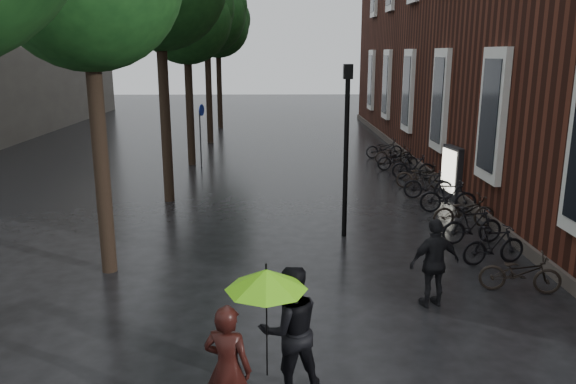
{
  "coord_description": "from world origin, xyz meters",
  "views": [
    {
      "loc": [
        -0.42,
        -4.6,
        4.66
      ],
      "look_at": [
        -0.18,
        7.23,
        1.71
      ],
      "focal_mm": 35.0,
      "sensor_mm": 36.0,
      "label": 1
    }
  ],
  "objects_px": {
    "person_black": "(290,329)",
    "lamp_post": "(346,135)",
    "ad_lightbox": "(452,172)",
    "parked_bicycles": "(428,183)",
    "pedestrian_walking": "(435,263)",
    "person_burgundy": "(228,369)"
  },
  "relations": [
    {
      "from": "person_black",
      "to": "ad_lightbox",
      "type": "xyz_separation_m",
      "value": [
        5.57,
        10.8,
        -0.07
      ]
    },
    {
      "from": "person_black",
      "to": "pedestrian_walking",
      "type": "xyz_separation_m",
      "value": [
        2.76,
        2.67,
        -0.08
      ]
    },
    {
      "from": "person_burgundy",
      "to": "pedestrian_walking",
      "type": "bearing_deg",
      "value": -117.27
    },
    {
      "from": "ad_lightbox",
      "to": "lamp_post",
      "type": "distance_m",
      "value": 5.92
    },
    {
      "from": "pedestrian_walking",
      "to": "parked_bicycles",
      "type": "height_order",
      "value": "pedestrian_walking"
    },
    {
      "from": "ad_lightbox",
      "to": "lamp_post",
      "type": "xyz_separation_m",
      "value": [
        -4.0,
        -3.97,
        1.81
      ]
    },
    {
      "from": "lamp_post",
      "to": "ad_lightbox",
      "type": "bearing_deg",
      "value": 44.81
    },
    {
      "from": "lamp_post",
      "to": "person_burgundy",
      "type": "bearing_deg",
      "value": -107.06
    },
    {
      "from": "ad_lightbox",
      "to": "lamp_post",
      "type": "height_order",
      "value": "lamp_post"
    },
    {
      "from": "pedestrian_walking",
      "to": "parked_bicycles",
      "type": "xyz_separation_m",
      "value": [
        2.04,
        8.16,
        -0.39
      ]
    },
    {
      "from": "pedestrian_walking",
      "to": "lamp_post",
      "type": "relative_size",
      "value": 0.39
    },
    {
      "from": "person_black",
      "to": "pedestrian_walking",
      "type": "bearing_deg",
      "value": -151.91
    },
    {
      "from": "person_burgundy",
      "to": "person_black",
      "type": "xyz_separation_m",
      "value": [
        0.79,
        0.87,
        0.07
      ]
    },
    {
      "from": "pedestrian_walking",
      "to": "ad_lightbox",
      "type": "relative_size",
      "value": 1.0
    },
    {
      "from": "person_black",
      "to": "pedestrian_walking",
      "type": "relative_size",
      "value": 1.09
    },
    {
      "from": "ad_lightbox",
      "to": "lamp_post",
      "type": "relative_size",
      "value": 0.39
    },
    {
      "from": "person_burgundy",
      "to": "parked_bicycles",
      "type": "xyz_separation_m",
      "value": [
        5.59,
        11.7,
        -0.4
      ]
    },
    {
      "from": "person_black",
      "to": "parked_bicycles",
      "type": "bearing_deg",
      "value": -129.84
    },
    {
      "from": "person_burgundy",
      "to": "parked_bicycles",
      "type": "distance_m",
      "value": 12.98
    },
    {
      "from": "parked_bicycles",
      "to": "lamp_post",
      "type": "distance_m",
      "value": 5.6
    },
    {
      "from": "lamp_post",
      "to": "parked_bicycles",
      "type": "bearing_deg",
      "value": 51.17
    },
    {
      "from": "person_black",
      "to": "lamp_post",
      "type": "distance_m",
      "value": 7.21
    }
  ]
}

